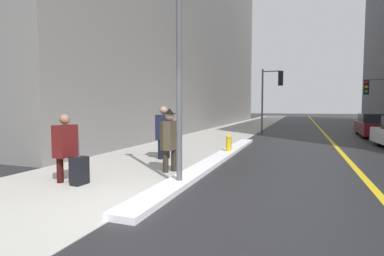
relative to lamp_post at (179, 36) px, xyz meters
The scene contains 14 objects.
ground_plane 3.50m from the lamp_post, 96.68° to the right, with size 160.00×160.00×0.00m, color #232326.
sidewalk_slab 13.92m from the lamp_post, 99.27° to the left, with size 4.00×80.00×0.01m.
road_centre_stripe 14.27m from the lamp_post, 74.12° to the left, with size 0.16×80.00×0.00m.
snow_bank_curb 4.41m from the lamp_post, 90.46° to the left, with size 0.54×10.81×0.11m.
building_facade_left 20.62m from the lamp_post, 111.34° to the left, with size 6.00×36.00×18.06m.
lamp_post is the anchor object (origin of this frame).
traffic_light_near 13.77m from the lamp_post, 87.02° to the left, with size 1.31×0.32×4.05m.
traffic_light_far 16.71m from the lamp_post, 66.87° to the left, with size 1.31×0.33×3.50m.
pedestrian_trailing 3.39m from the lamp_post, 166.16° to the right, with size 0.31×0.50×1.50m.
pedestrian_in_fedora 2.58m from the lamp_post, 122.92° to the left, with size 0.35×0.52×1.63m.
pedestrian_in_glasses 3.97m from the lamp_post, 120.85° to the left, with size 0.35×0.76×1.68m.
parked_car_maroon 15.43m from the lamp_post, 64.87° to the left, with size 2.08×4.91×1.29m.
rolling_suitcase 3.52m from the lamp_post, 161.00° to the right, with size 0.24×0.37×0.95m.
fire_hydrant 5.28m from the lamp_post, 89.73° to the left, with size 0.20×0.20×0.70m.
Camera 1 is at (2.57, -4.16, 1.65)m, focal length 28.00 mm.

